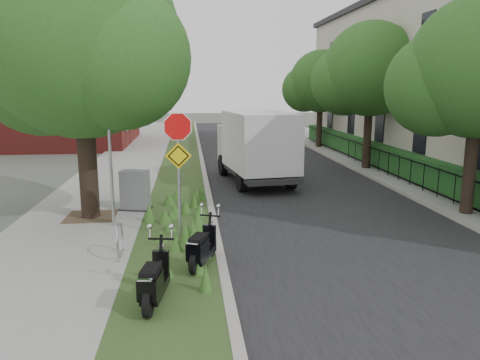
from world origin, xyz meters
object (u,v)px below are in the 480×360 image
object	(u,v)px
scooter_far	(201,251)
box_truck	(256,144)
scooter_near	(153,286)
sign_assembly	(178,149)
utility_cabinet	(135,191)

from	to	relation	value
scooter_far	box_truck	bearing A→B (deg)	74.93
scooter_near	scooter_far	bearing A→B (deg)	63.04
box_truck	scooter_near	bearing A→B (deg)	-107.02
sign_assembly	scooter_far	world-z (taller)	sign_assembly
utility_cabinet	sign_assembly	bearing A→B (deg)	-64.36
scooter_near	scooter_far	xyz separation A→B (m)	(0.84, 1.66, -0.01)
scooter_far	sign_assembly	bearing A→B (deg)	102.55
scooter_near	box_truck	bearing A→B (deg)	72.98
utility_cabinet	box_truck	bearing A→B (deg)	44.13
sign_assembly	utility_cabinet	xyz separation A→B (m)	(-1.40, 2.92, -1.63)
sign_assembly	scooter_near	xyz separation A→B (m)	(-0.39, -3.69, -1.84)
box_truck	sign_assembly	bearing A→B (deg)	-112.29
sign_assembly	scooter_far	bearing A→B (deg)	-77.45
scooter_far	utility_cabinet	world-z (taller)	utility_cabinet
sign_assembly	scooter_near	bearing A→B (deg)	-96.06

